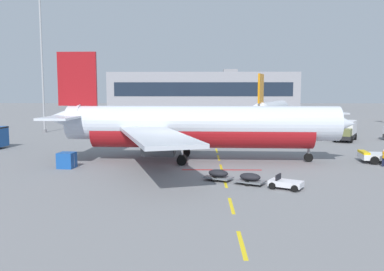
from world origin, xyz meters
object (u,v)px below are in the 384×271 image
airliner_foreground (196,126)px  ground_crew_worker (384,157)px  airliner_far_center (272,111)px  fuel_service_truck (346,130)px  uld_cargo_container (67,160)px  apron_light_mast_near (41,34)px  baggage_train (250,178)px

airliner_foreground → ground_crew_worker: (19.60, -2.98, -2.92)m
airliner_far_center → fuel_service_truck: (7.90, -22.46, -1.91)m
ground_crew_worker → uld_cargo_container: (-32.84, -1.51, -0.23)m
airliner_foreground → uld_cargo_container: 14.33m
ground_crew_worker → apron_light_mast_near: size_ratio=0.06×
ground_crew_worker → uld_cargo_container: bearing=-177.4°
uld_cargo_container → airliner_foreground: bearing=18.7°
apron_light_mast_near → ground_crew_worker: bearing=-34.8°
airliner_far_center → ground_crew_worker: size_ratio=17.14×
airliner_far_center → ground_crew_worker: 44.77m
airliner_foreground → uld_cargo_container: bearing=-161.3°
baggage_train → airliner_foreground: bearing=112.1°
fuel_service_truck → ground_crew_worker: bearing=-100.1°
airliner_far_center → fuel_service_truck: bearing=-70.6°
uld_cargo_container → apron_light_mast_near: apron_light_mast_near is taller
baggage_train → uld_cargo_container: size_ratio=4.63×
fuel_service_truck → uld_cargo_container: size_ratio=4.12×
airliner_foreground → airliner_far_center: 44.39m
airliner_foreground → baggage_train: bearing=-67.9°
ground_crew_worker → airliner_far_center: bearing=95.1°
apron_light_mast_near → fuel_service_truck: bearing=-12.7°
airliner_foreground → apron_light_mast_near: bearing=133.3°
airliner_far_center → baggage_train: airliner_far_center is taller
airliner_far_center → apron_light_mast_near: size_ratio=1.01×
airliner_far_center → ground_crew_worker: bearing=-84.9°
baggage_train → apron_light_mast_near: (-33.91, 42.49, 17.90)m
airliner_far_center → uld_cargo_container: bearing=-122.1°
ground_crew_worker → apron_light_mast_near: bearing=145.2°
fuel_service_truck → ground_crew_worker: 22.42m
airliner_far_center → baggage_train: (-10.93, -53.06, -3.03)m
airliner_far_center → apron_light_mast_near: apron_light_mast_near is taller
uld_cargo_container → ground_crew_worker: bearing=2.6°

